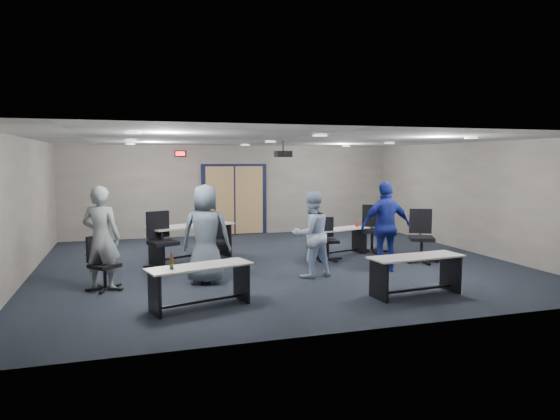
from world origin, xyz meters
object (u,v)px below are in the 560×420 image
object	(u,v)px
table_back_left	(191,236)
person_lightblue	(311,234)
table_back_right	(338,237)
chair_back_a	(163,241)
chair_loose_right	(422,236)
chair_back_d	(372,229)
chair_back_c	(328,239)
person_gray	(101,238)
table_front_right	(416,268)
person_plaid	(206,234)
chair_loose_left	(104,263)
person_navy	(386,227)
chair_back_b	(214,240)
table_front_left	(200,279)

from	to	relation	value
table_back_left	person_lightblue	bearing A→B (deg)	-73.36
table_back_right	chair_back_a	size ratio (longest dim) A/B	1.40
chair_back_a	chair_loose_right	distance (m)	5.61
table_back_left	chair_back_d	bearing A→B (deg)	-29.10
table_back_left	table_back_right	bearing A→B (deg)	-32.56
chair_back_a	chair_back_c	xyz separation A→B (m)	(3.61, -0.22, -0.11)
chair_back_c	person_gray	world-z (taller)	person_gray
table_front_right	chair_back_c	world-z (taller)	chair_back_c
table_front_right	chair_back_a	size ratio (longest dim) A/B	1.41
chair_back_a	person_plaid	xyz separation A→B (m)	(0.67, -1.49, 0.32)
person_gray	person_plaid	distance (m)	1.82
table_front_right	person_plaid	distance (m)	3.76
table_back_left	person_gray	distance (m)	2.83
chair_back_d	chair_loose_left	world-z (taller)	chair_back_d
table_front_right	person_gray	bearing A→B (deg)	153.98
person_plaid	person_navy	bearing A→B (deg)	-162.31
table_back_left	chair_back_b	size ratio (longest dim) A/B	2.14
chair_loose_right	person_navy	world-z (taller)	person_navy
chair_loose_right	person_lightblue	world-z (taller)	person_lightblue
table_front_left	chair_back_a	distance (m)	3.01
chair_back_c	person_lightblue	xyz separation A→B (m)	(-0.92, -1.36, 0.35)
chair_loose_right	table_back_left	bearing A→B (deg)	-174.95
table_front_left	table_back_left	distance (m)	3.74
chair_back_a	chair_back_d	bearing A→B (deg)	-15.86
chair_back_b	chair_back_c	world-z (taller)	chair_back_b
table_back_right	table_front_left	bearing A→B (deg)	-156.44
person_lightblue	person_navy	size ratio (longest dim) A/B	0.91
table_back_right	person_navy	size ratio (longest dim) A/B	0.91
table_front_right	chair_back_b	bearing A→B (deg)	121.10
table_front_left	person_plaid	world-z (taller)	person_plaid
table_back_right	chair_back_c	bearing A→B (deg)	-150.77
table_back_left	chair_back_b	bearing A→B (deg)	-55.76
table_back_right	chair_loose_left	xyz separation A→B (m)	(-5.16, -1.74, 0.03)
person_navy	chair_back_c	bearing A→B (deg)	-59.37
table_back_right	chair_back_a	world-z (taller)	chair_back_a
table_back_right	person_plaid	xyz separation A→B (m)	(-3.39, -1.76, 0.47)
chair_loose_left	table_back_left	bearing A→B (deg)	10.05
person_lightblue	chair_back_d	bearing A→B (deg)	-151.32
table_back_left	chair_back_b	world-z (taller)	chair_back_b
chair_loose_right	person_navy	distance (m)	1.37
chair_back_d	person_plaid	distance (m)	4.77
table_back_left	chair_back_d	xyz separation A→B (m)	(4.37, -0.35, 0.03)
table_back_right	person_plaid	distance (m)	3.85
chair_back_c	person_gray	size ratio (longest dim) A/B	0.53
table_back_left	chair_back_c	bearing A→B (deg)	-42.55
table_front_right	chair_back_d	size ratio (longest dim) A/B	1.45
table_back_left	table_front_right	bearing A→B (deg)	-76.05
table_front_left	person_lightblue	size ratio (longest dim) A/B	1.02
table_front_right	person_gray	xyz separation A→B (m)	(-5.05, 1.94, 0.46)
person_gray	person_lightblue	world-z (taller)	person_gray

